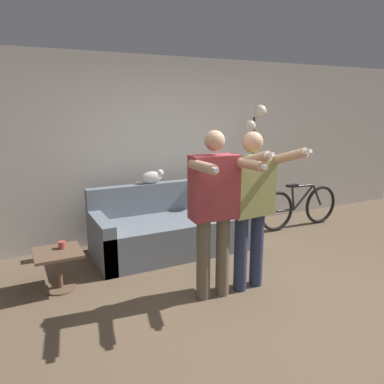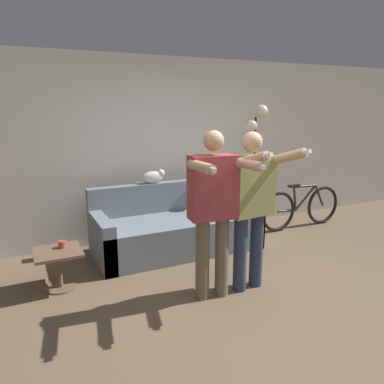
{
  "view_description": "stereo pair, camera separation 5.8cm",
  "coord_description": "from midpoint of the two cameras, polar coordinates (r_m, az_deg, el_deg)",
  "views": [
    {
      "loc": [
        -2.08,
        -2.65,
        1.92
      ],
      "look_at": [
        -0.22,
        1.06,
        0.96
      ],
      "focal_mm": 35.0,
      "sensor_mm": 36.0,
      "label": 1
    },
    {
      "loc": [
        -2.02,
        -2.68,
        1.92
      ],
      "look_at": [
        -0.22,
        1.06,
        0.96
      ],
      "focal_mm": 35.0,
      "sensor_mm": 36.0,
      "label": 2
    }
  ],
  "objects": [
    {
      "name": "cat",
      "position": [
        5.16,
        -6.37,
        2.29
      ],
      "size": [
        0.41,
        0.11,
        0.19
      ],
      "color": "silver",
      "rests_on": "couch"
    },
    {
      "name": "floor_lamp",
      "position": [
        5.61,
        9.15,
        8.7
      ],
      "size": [
        0.37,
        0.25,
        1.93
      ],
      "color": "black",
      "rests_on": "ground_plane"
    },
    {
      "name": "side_table",
      "position": [
        4.27,
        -20.08,
        -9.93
      ],
      "size": [
        0.48,
        0.48,
        0.43
      ],
      "color": "brown",
      "rests_on": "ground_plane"
    },
    {
      "name": "wall_back",
      "position": [
        5.53,
        -4.75,
        6.57
      ],
      "size": [
        10.0,
        0.05,
        2.6
      ],
      "color": "beige",
      "rests_on": "ground_plane"
    },
    {
      "name": "person_right",
      "position": [
        3.87,
        8.68,
        -1.14
      ],
      "size": [
        0.59,
        0.69,
        1.67
      ],
      "rotation": [
        0.0,
        0.0,
        0.08
      ],
      "color": "#2D3856",
      "rests_on": "ground_plane"
    },
    {
      "name": "couch",
      "position": [
        5.09,
        -2.81,
        -5.7
      ],
      "size": [
        2.2,
        0.92,
        0.88
      ],
      "color": "slate",
      "rests_on": "ground_plane"
    },
    {
      "name": "bicycle",
      "position": [
        6.24,
        15.77,
        -2.19
      ],
      "size": [
        1.55,
        0.07,
        0.72
      ],
      "color": "black",
      "rests_on": "ground_plane"
    },
    {
      "name": "ground_plane",
      "position": [
        3.87,
        9.93,
        -16.91
      ],
      "size": [
        16.0,
        16.0,
        0.0
      ],
      "primitive_type": "plane",
      "color": "brown"
    },
    {
      "name": "cup",
      "position": [
        4.28,
        -19.57,
        -7.61
      ],
      "size": [
        0.08,
        0.08,
        0.08
      ],
      "color": "#B7473D",
      "rests_on": "side_table"
    },
    {
      "name": "person_left",
      "position": [
        3.64,
        3.01,
        -1.82
      ],
      "size": [
        0.59,
        0.72,
        1.7
      ],
      "rotation": [
        0.0,
        0.0,
        -0.11
      ],
      "color": "#6B604C",
      "rests_on": "ground_plane"
    }
  ]
}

